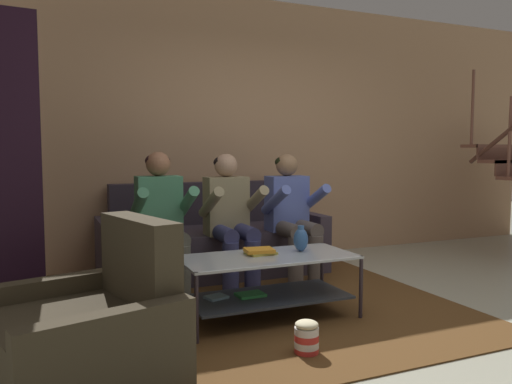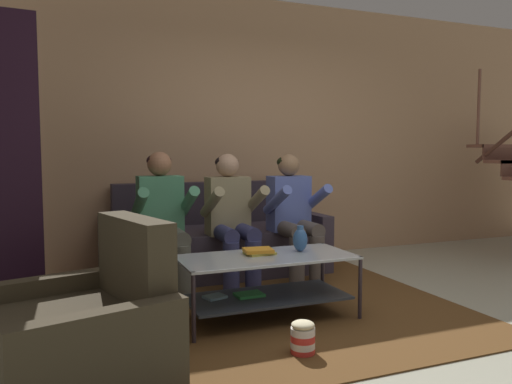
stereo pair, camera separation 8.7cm
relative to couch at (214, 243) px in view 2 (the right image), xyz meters
name	(u,v)px [view 2 (the right image)]	position (x,y,z in m)	size (l,w,h in m)	color
ground	(371,327)	(0.55, -1.92, -0.29)	(16.80, 16.80, 0.00)	#A7A893
back_partition	(245,130)	(0.55, 0.54, 1.16)	(8.40, 0.12, 2.90)	tan
couch	(214,243)	(0.00, 0.00, 0.00)	(2.16, 0.95, 0.89)	#3D3340
person_seated_left	(163,216)	(-0.62, -0.56, 0.37)	(0.50, 0.58, 1.21)	#57574C
person_seated_middle	(232,214)	(0.00, -0.56, 0.36)	(0.50, 0.58, 1.19)	navy
person_seated_right	(294,211)	(0.62, -0.56, 0.36)	(0.50, 0.58, 1.19)	#574E49
coffee_table	(266,277)	(-0.06, -1.49, 0.02)	(1.26, 0.58, 0.46)	#B1BAC2
area_rug	(241,295)	(-0.03, -0.87, -0.29)	(3.00, 3.44, 0.01)	#57381A
vase	(300,239)	(0.24, -1.44, 0.26)	(0.11, 0.11, 0.19)	#315A96
book_stack	(259,251)	(-0.09, -1.42, 0.19)	(0.24, 0.19, 0.04)	gold
bookshelf	(8,206)	(-1.78, -0.77, 0.53)	(0.42, 1.11, 2.09)	black
armchair	(84,334)	(-1.34, -2.11, -0.02)	(1.03, 1.08, 0.86)	#393021
popcorn_tub	(303,338)	(-0.11, -2.17, -0.19)	(0.15, 0.15, 0.21)	red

